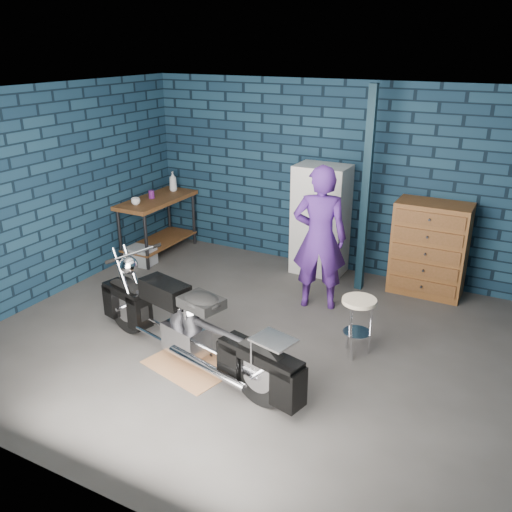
{
  "coord_description": "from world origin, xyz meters",
  "views": [
    {
      "loc": [
        2.46,
        -4.71,
        3.17
      ],
      "look_at": [
        -0.18,
        0.3,
        0.92
      ],
      "focal_mm": 38.0,
      "sensor_mm": 36.0,
      "label": 1
    }
  ],
  "objects_px": {
    "locker": "(320,220)",
    "shop_stool": "(357,327)",
    "workbench": "(158,226)",
    "tool_chest": "(429,249)",
    "storage_bin": "(141,256)",
    "motorcycle": "(189,320)",
    "person": "(320,238)"
  },
  "relations": [
    {
      "from": "locker",
      "to": "shop_stool",
      "type": "distance_m",
      "value": 2.33
    },
    {
      "from": "workbench",
      "to": "tool_chest",
      "type": "relative_size",
      "value": 1.12
    },
    {
      "from": "locker",
      "to": "tool_chest",
      "type": "bearing_deg",
      "value": 0.0
    },
    {
      "from": "storage_bin",
      "to": "shop_stool",
      "type": "bearing_deg",
      "value": -14.34
    },
    {
      "from": "workbench",
      "to": "motorcycle",
      "type": "xyz_separation_m",
      "value": [
        2.27,
        -2.46,
        0.07
      ]
    },
    {
      "from": "tool_chest",
      "to": "workbench",
      "type": "bearing_deg",
      "value": -173.09
    },
    {
      "from": "motorcycle",
      "to": "tool_chest",
      "type": "distance_m",
      "value": 3.45
    },
    {
      "from": "storage_bin",
      "to": "tool_chest",
      "type": "distance_m",
      "value": 4.19
    },
    {
      "from": "tool_chest",
      "to": "shop_stool",
      "type": "relative_size",
      "value": 1.89
    },
    {
      "from": "workbench",
      "to": "storage_bin",
      "type": "xyz_separation_m",
      "value": [
        0.02,
        -0.5,
        -0.32
      ]
    },
    {
      "from": "motorcycle",
      "to": "tool_chest",
      "type": "relative_size",
      "value": 1.92
    },
    {
      "from": "person",
      "to": "shop_stool",
      "type": "distance_m",
      "value": 1.35
    },
    {
      "from": "motorcycle",
      "to": "workbench",
      "type": "bearing_deg",
      "value": 146.56
    },
    {
      "from": "workbench",
      "to": "shop_stool",
      "type": "xyz_separation_m",
      "value": [
        3.73,
        -1.45,
        -0.12
      ]
    },
    {
      "from": "motorcycle",
      "to": "locker",
      "type": "height_order",
      "value": "locker"
    },
    {
      "from": "motorcycle",
      "to": "locker",
      "type": "bearing_deg",
      "value": 99.0
    },
    {
      "from": "motorcycle",
      "to": "storage_bin",
      "type": "distance_m",
      "value": 3.01
    },
    {
      "from": "tool_chest",
      "to": "shop_stool",
      "type": "bearing_deg",
      "value": -99.69
    },
    {
      "from": "locker",
      "to": "person",
      "type": "bearing_deg",
      "value": -69.32
    },
    {
      "from": "motorcycle",
      "to": "storage_bin",
      "type": "height_order",
      "value": "motorcycle"
    },
    {
      "from": "workbench",
      "to": "shop_stool",
      "type": "bearing_deg",
      "value": -21.23
    },
    {
      "from": "storage_bin",
      "to": "shop_stool",
      "type": "relative_size",
      "value": 0.63
    },
    {
      "from": "storage_bin",
      "to": "person",
      "type": "bearing_deg",
      "value": -0.9
    },
    {
      "from": "person",
      "to": "storage_bin",
      "type": "xyz_separation_m",
      "value": [
        -2.89,
        0.05,
        -0.78
      ]
    },
    {
      "from": "storage_bin",
      "to": "locker",
      "type": "relative_size",
      "value": 0.26
    },
    {
      "from": "person",
      "to": "shop_stool",
      "type": "height_order",
      "value": "person"
    },
    {
      "from": "locker",
      "to": "tool_chest",
      "type": "distance_m",
      "value": 1.55
    },
    {
      "from": "person",
      "to": "locker",
      "type": "distance_m",
      "value": 1.12
    },
    {
      "from": "motorcycle",
      "to": "person",
      "type": "xyz_separation_m",
      "value": [
        0.64,
        1.91,
        0.39
      ]
    },
    {
      "from": "person",
      "to": "shop_stool",
      "type": "relative_size",
      "value": 2.76
    },
    {
      "from": "storage_bin",
      "to": "motorcycle",
      "type": "bearing_deg",
      "value": -41.01
    },
    {
      "from": "tool_chest",
      "to": "shop_stool",
      "type": "height_order",
      "value": "tool_chest"
    }
  ]
}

